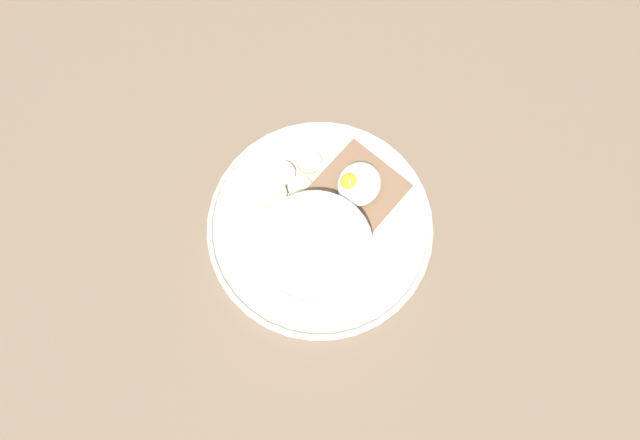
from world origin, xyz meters
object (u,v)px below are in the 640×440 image
at_px(toast_slice, 358,190).
at_px(poached_egg, 358,184).
at_px(banana_slice_right, 300,188).
at_px(banana_slice_left, 283,174).
at_px(banana_slice_back, 272,194).
at_px(banana_slice_front, 309,162).
at_px(oatmeal_bowl, 315,251).

relative_size(toast_slice, poached_egg, 2.06).
distance_m(toast_slice, banana_slice_right, 0.07).
distance_m(banana_slice_left, banana_slice_back, 0.03).
distance_m(toast_slice, banana_slice_left, 0.10).
distance_m(banana_slice_front, banana_slice_left, 0.04).
height_order(banana_slice_back, banana_slice_right, banana_slice_back).
distance_m(oatmeal_bowl, banana_slice_right, 0.09).
xyz_separation_m(banana_slice_front, banana_slice_left, (0.03, -0.02, 0.00)).
xyz_separation_m(toast_slice, poached_egg, (0.00, -0.00, 0.02)).
xyz_separation_m(banana_slice_left, banana_slice_back, (0.03, 0.00, -0.00)).
height_order(toast_slice, banana_slice_front, same).
height_order(banana_slice_front, banana_slice_back, banana_slice_back).
bearing_deg(banana_slice_back, banana_slice_left, -179.00).
bearing_deg(banana_slice_right, toast_slice, 113.41).
relative_size(toast_slice, banana_slice_left, 3.43).
relative_size(oatmeal_bowl, banana_slice_right, 3.35).
bearing_deg(poached_egg, toast_slice, 121.31).
xyz_separation_m(oatmeal_bowl, toast_slice, (-0.10, 0.01, -0.02)).
bearing_deg(poached_egg, banana_slice_front, -96.32).
bearing_deg(banana_slice_right, banana_slice_back, -49.16).
bearing_deg(banana_slice_back, banana_slice_front, 160.13).
relative_size(toast_slice, banana_slice_front, 3.16).
bearing_deg(toast_slice, banana_slice_back, -60.87).
height_order(toast_slice, banana_slice_right, toast_slice).
height_order(toast_slice, banana_slice_left, banana_slice_left).
distance_m(banana_slice_back, banana_slice_right, 0.04).
bearing_deg(toast_slice, poached_egg, -58.69).
relative_size(toast_slice, banana_slice_right, 2.97).
relative_size(banana_slice_front, banana_slice_back, 0.79).
bearing_deg(toast_slice, banana_slice_front, -95.67).
xyz_separation_m(toast_slice, banana_slice_right, (0.03, -0.07, -0.00)).
height_order(poached_egg, banana_slice_left, poached_egg).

